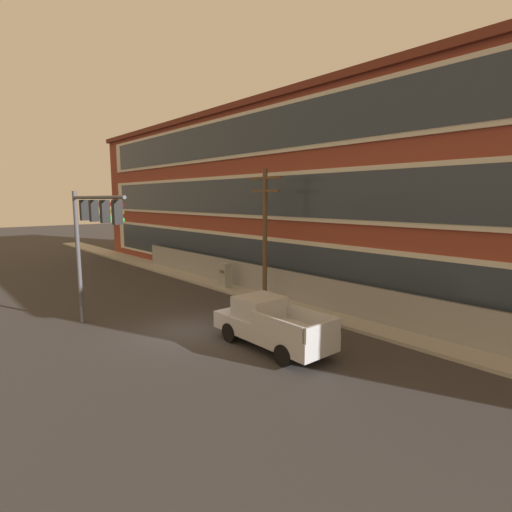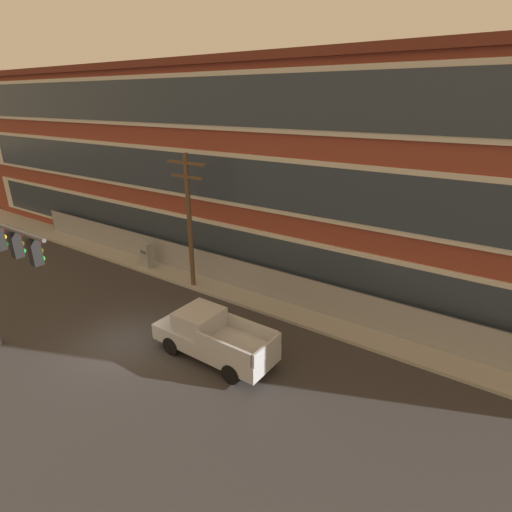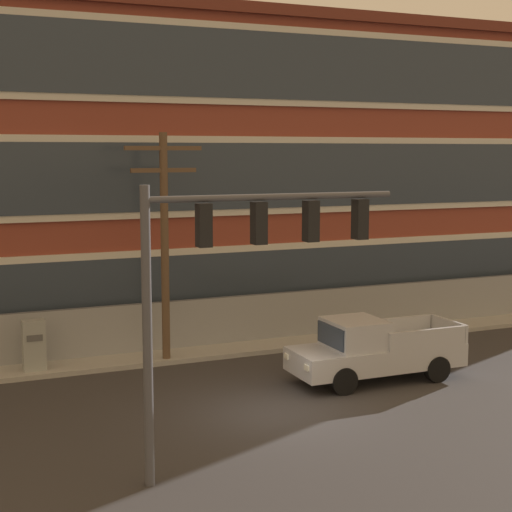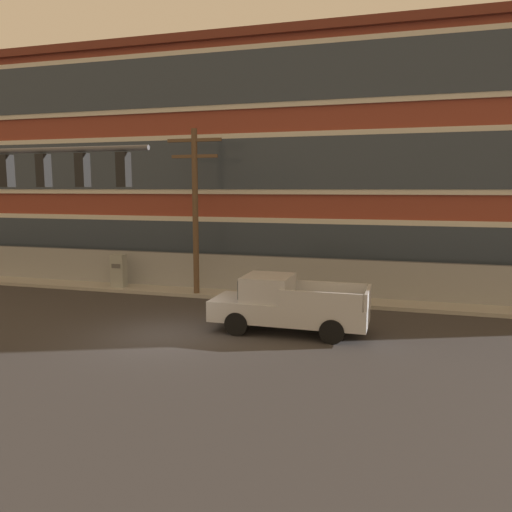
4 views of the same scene
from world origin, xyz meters
name	(u,v)px [view 2 (image 2 of 4)]	position (x,y,z in m)	size (l,w,h in m)	color
ground_plane	(123,342)	(0.00, 0.00, 0.00)	(160.00, 160.00, 0.00)	#333030
sidewalk_building_side	(219,287)	(0.00, 6.66, 0.08)	(80.00, 2.17, 0.16)	#9E9B93
brick_mill_building	(244,163)	(-2.82, 12.98, 6.06)	(50.95, 11.06, 12.10)	brown
chain_link_fence	(242,276)	(1.32, 7.09, 0.93)	(37.86, 0.06, 1.83)	gray
pickup_truck_silver	(212,337)	(3.90, 1.51, 0.93)	(5.41, 2.05, 1.94)	#B2B5BA
utility_pole_near_corner	(189,216)	(-1.28, 5.91, 4.21)	(2.52, 0.26, 7.52)	brown
electrical_cabinet	(147,256)	(-5.46, 6.18, 0.87)	(0.68, 0.47, 1.74)	#939993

